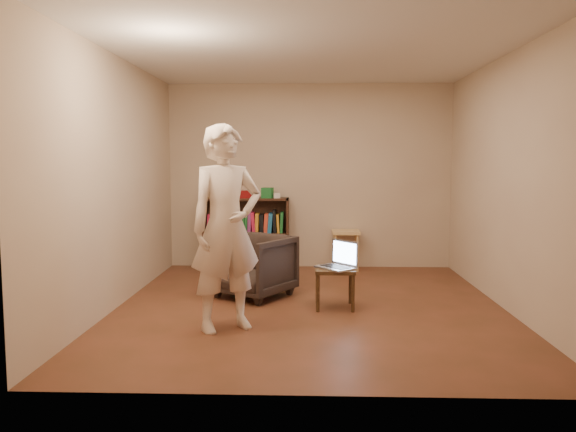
{
  "coord_description": "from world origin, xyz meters",
  "views": [
    {
      "loc": [
        -0.02,
        -5.75,
        1.51
      ],
      "look_at": [
        -0.24,
        0.35,
        0.92
      ],
      "focal_mm": 35.0,
      "sensor_mm": 36.0,
      "label": 1
    }
  ],
  "objects_px": {
    "armchair": "(253,266)",
    "laptop": "(339,262)",
    "bookshelf": "(246,237)",
    "stool": "(346,238)",
    "person": "(226,228)",
    "side_table": "(335,275)"
  },
  "relations": [
    {
      "from": "bookshelf",
      "to": "stool",
      "type": "distance_m",
      "value": 1.4
    },
    {
      "from": "person",
      "to": "laptop",
      "type": "bearing_deg",
      "value": 4.9
    },
    {
      "from": "stool",
      "to": "person",
      "type": "relative_size",
      "value": 0.3
    },
    {
      "from": "bookshelf",
      "to": "stool",
      "type": "height_order",
      "value": "bookshelf"
    },
    {
      "from": "laptop",
      "to": "armchair",
      "type": "bearing_deg",
      "value": -155.99
    },
    {
      "from": "side_table",
      "to": "person",
      "type": "xyz_separation_m",
      "value": [
        -1.01,
        -0.78,
        0.58
      ]
    },
    {
      "from": "bookshelf",
      "to": "person",
      "type": "distance_m",
      "value": 2.95
    },
    {
      "from": "stool",
      "to": "person",
      "type": "height_order",
      "value": "person"
    },
    {
      "from": "stool",
      "to": "person",
      "type": "distance_m",
      "value": 3.15
    },
    {
      "from": "side_table",
      "to": "person",
      "type": "relative_size",
      "value": 0.23
    },
    {
      "from": "stool",
      "to": "side_table",
      "type": "bearing_deg",
      "value": -96.98
    },
    {
      "from": "person",
      "to": "stool",
      "type": "bearing_deg",
      "value": 34.25
    },
    {
      "from": "armchair",
      "to": "laptop",
      "type": "relative_size",
      "value": 1.65
    },
    {
      "from": "laptop",
      "to": "person",
      "type": "distance_m",
      "value": 1.38
    },
    {
      "from": "armchair",
      "to": "laptop",
      "type": "bearing_deg",
      "value": 7.3
    },
    {
      "from": "side_table",
      "to": "laptop",
      "type": "distance_m",
      "value": 0.14
    },
    {
      "from": "bookshelf",
      "to": "side_table",
      "type": "height_order",
      "value": "bookshelf"
    },
    {
      "from": "stool",
      "to": "armchair",
      "type": "relative_size",
      "value": 0.72
    },
    {
      "from": "bookshelf",
      "to": "armchair",
      "type": "height_order",
      "value": "bookshelf"
    },
    {
      "from": "side_table",
      "to": "laptop",
      "type": "bearing_deg",
      "value": 3.75
    },
    {
      "from": "bookshelf",
      "to": "armchair",
      "type": "bearing_deg",
      "value": -81.29
    },
    {
      "from": "side_table",
      "to": "person",
      "type": "distance_m",
      "value": 1.4
    }
  ]
}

